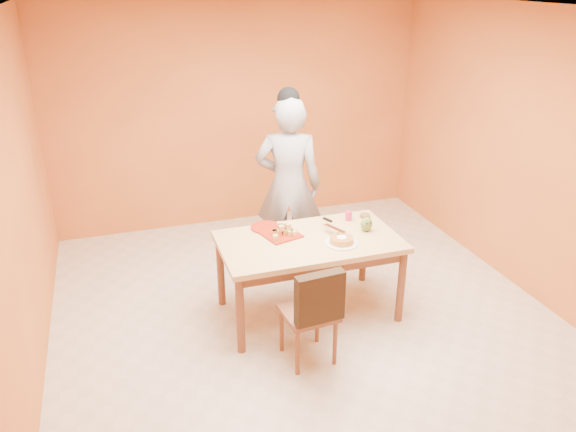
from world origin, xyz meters
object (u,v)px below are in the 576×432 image
object	(u,v)px
egg_ornament	(366,224)
red_dinner_plate	(266,227)
pastry_platter	(281,235)
magenta_glass	(349,216)
sponge_cake	(342,240)
dining_chair	(309,311)
person	(288,186)
checker_tin	(365,216)
dining_table	(309,249)

from	to	relation	value
egg_ornament	red_dinner_plate	bearing A→B (deg)	174.07
pastry_platter	red_dinner_plate	bearing A→B (deg)	114.12
red_dinner_plate	magenta_glass	bearing A→B (deg)	-5.29
sponge_cake	magenta_glass	world-z (taller)	magenta_glass
pastry_platter	magenta_glass	distance (m)	0.73
dining_chair	red_dinner_plate	world-z (taller)	dining_chair
red_dinner_plate	egg_ornament	bearing A→B (deg)	-22.28
person	egg_ornament	size ratio (longest dim) A/B	13.38
pastry_platter	red_dinner_plate	world-z (taller)	same
egg_ornament	magenta_glass	distance (m)	0.28
red_dinner_plate	egg_ornament	world-z (taller)	egg_ornament
pastry_platter	red_dinner_plate	distance (m)	0.21
pastry_platter	checker_tin	size ratio (longest dim) A/B	3.09
red_dinner_plate	magenta_glass	xyz separation A→B (m)	(0.80, -0.07, 0.04)
person	red_dinner_plate	bearing A→B (deg)	74.15
pastry_platter	magenta_glass	bearing A→B (deg)	9.59
sponge_cake	checker_tin	size ratio (longest dim) A/B	2.13
checker_tin	sponge_cake	bearing A→B (deg)	-133.80
person	pastry_platter	xyz separation A→B (m)	(-0.32, -0.75, -0.16)
red_dinner_plate	checker_tin	size ratio (longest dim) A/B	2.86
checker_tin	magenta_glass	bearing A→B (deg)	-175.21
person	magenta_glass	distance (m)	0.76
person	pastry_platter	distance (m)	0.83
dining_table	sponge_cake	world-z (taller)	sponge_cake
sponge_cake	egg_ornament	xyz separation A→B (m)	(0.32, 0.17, 0.03)
dining_table	egg_ornament	size ratio (longest dim) A/B	11.52
pastry_platter	checker_tin	distance (m)	0.91
dining_chair	egg_ornament	xyz separation A→B (m)	(0.79, 0.65, 0.37)
dining_chair	magenta_glass	distance (m)	1.24
person	magenta_glass	world-z (taller)	person
dining_table	sponge_cake	distance (m)	0.32
person	dining_chair	bearing A→B (deg)	97.95
dining_chair	sponge_cake	size ratio (longest dim) A/B	4.29
magenta_glass	checker_tin	bearing A→B (deg)	4.79
red_dinner_plate	magenta_glass	size ratio (longest dim) A/B	3.13
red_dinner_plate	sponge_cake	xyz separation A→B (m)	(0.54, -0.52, 0.03)
egg_ornament	dining_chair	bearing A→B (deg)	-124.09
dining_chair	pastry_platter	world-z (taller)	dining_chair
person	red_dinner_plate	size ratio (longest dim) A/B	6.65
dining_table	checker_tin	size ratio (longest dim) A/B	16.38
person	checker_tin	xyz separation A→B (m)	(0.58, -0.62, -0.15)
dining_chair	egg_ornament	size ratio (longest dim) A/B	6.42
dining_chair	magenta_glass	world-z (taller)	dining_chair
magenta_glass	dining_table	bearing A→B (deg)	-151.20
red_dinner_plate	sponge_cake	size ratio (longest dim) A/B	1.35
egg_ornament	checker_tin	distance (m)	0.32
dining_table	sponge_cake	xyz separation A→B (m)	(0.24, -0.17, 0.13)
egg_ornament	sponge_cake	bearing A→B (deg)	-135.63
dining_table	pastry_platter	size ratio (longest dim) A/B	5.31
person	magenta_glass	xyz separation A→B (m)	(0.40, -0.63, -0.12)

